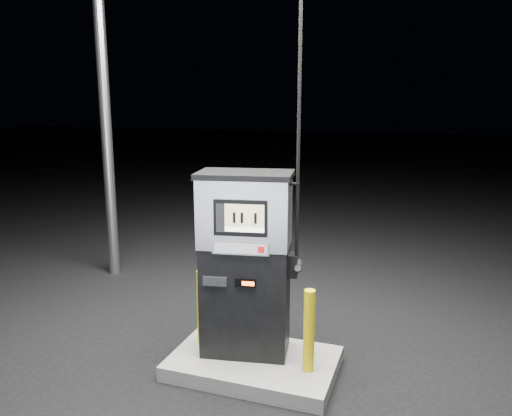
% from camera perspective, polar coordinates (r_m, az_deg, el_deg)
% --- Properties ---
extents(ground, '(80.00, 80.00, 0.00)m').
position_cam_1_polar(ground, '(5.19, -0.25, -18.07)').
color(ground, black).
rests_on(ground, ground).
extents(pump_island, '(1.60, 1.00, 0.15)m').
position_cam_1_polar(pump_island, '(5.15, -0.25, -17.34)').
color(pump_island, slate).
rests_on(pump_island, ground).
extents(fuel_dispenser, '(1.04, 0.69, 3.76)m').
position_cam_1_polar(fuel_dispenser, '(4.86, -1.17, -6.20)').
color(fuel_dispenser, black).
rests_on(fuel_dispenser, pump_island).
extents(bollard_left, '(0.12, 0.12, 0.79)m').
position_cam_1_polar(bollard_left, '(5.22, -6.16, -11.24)').
color(bollard_left, gold).
rests_on(bollard_left, pump_island).
extents(bollard_right, '(0.12, 0.12, 0.79)m').
position_cam_1_polar(bollard_right, '(4.73, 6.07, -13.79)').
color(bollard_right, gold).
rests_on(bollard_right, pump_island).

